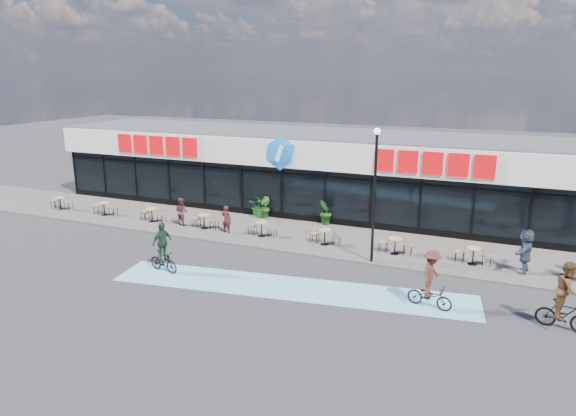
{
  "coord_description": "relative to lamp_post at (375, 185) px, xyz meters",
  "views": [
    {
      "loc": [
        11.03,
        -18.31,
        8.04
      ],
      "look_at": [
        1.82,
        3.5,
        1.72
      ],
      "focal_mm": 32.0,
      "sensor_mm": 36.0,
      "label": 1
    }
  ],
  "objects": [
    {
      "name": "cyclist_b",
      "position": [
        7.09,
        -3.42,
        -2.43
      ],
      "size": [
        1.73,
        1.02,
        2.32
      ],
      "color": "black",
      "rests_on": "ground"
    },
    {
      "name": "cyclist_a",
      "position": [
        2.92,
        -3.43,
        -2.53
      ],
      "size": [
        1.69,
        1.18,
        2.12
      ],
      "color": "black",
      "rests_on": "ground"
    },
    {
      "name": "lamp_post",
      "position": [
        0.0,
        0.0,
        0.0
      ],
      "size": [
        0.28,
        0.28,
        5.74
      ],
      "color": "black",
      "rests_on": "sidewalk"
    },
    {
      "name": "building",
      "position": [
        -6.25,
        7.63,
        -1.13
      ],
      "size": [
        30.6,
        6.57,
        4.75
      ],
      "color": "black",
      "rests_on": "ground"
    },
    {
      "name": "patron_right",
      "position": [
        -10.68,
        1.41,
        -2.63
      ],
      "size": [
        0.81,
        0.69,
        1.47
      ],
      "primitive_type": "imported",
      "rotation": [
        0.0,
        0.0,
        2.94
      ],
      "color": "#4D272B",
      "rests_on": "sidewalk"
    },
    {
      "name": "cyclist_c",
      "position": [
        -7.7,
        -4.29,
        -2.57
      ],
      "size": [
        1.56,
        1.04,
        2.12
      ],
      "color": "black",
      "rests_on": "ground"
    },
    {
      "name": "potted_plant_mid",
      "position": [
        -7.52,
        4.42,
        -2.74
      ],
      "size": [
        1.22,
        1.08,
        1.25
      ],
      "primitive_type": "imported",
      "rotation": [
        0.0,
        0.0,
        0.1
      ],
      "color": "#164B15",
      "rests_on": "sidewalk"
    },
    {
      "name": "potted_plant_right",
      "position": [
        -3.59,
        4.39,
        -2.68
      ],
      "size": [
        0.8,
        0.9,
        1.37
      ],
      "primitive_type": "imported",
      "rotation": [
        0.0,
        0.0,
        5.0
      ],
      "color": "#174413",
      "rests_on": "sidewalk"
    },
    {
      "name": "patron_left",
      "position": [
        -7.78,
        1.12,
        -2.65
      ],
      "size": [
        0.53,
        0.36,
        1.43
      ],
      "primitive_type": "imported",
      "rotation": [
        0.0,
        0.0,
        3.17
      ],
      "color": "#3D1715",
      "rests_on": "sidewalk"
    },
    {
      "name": "bistro_set_7",
      "position": [
        4.05,
        1.39,
        -2.91
      ],
      "size": [
        1.54,
        0.62,
        0.9
      ],
      "color": "tan",
      "rests_on": "sidewalk"
    },
    {
      "name": "bike_lane",
      "position": [
        -2.25,
        -3.8,
        -3.46
      ],
      "size": [
        14.17,
        4.13,
        0.01
      ],
      "primitive_type": "cube",
      "rotation": [
        0.0,
        0.0,
        0.14
      ],
      "color": "#6AAAC9",
      "rests_on": "ground"
    },
    {
      "name": "sidewalk",
      "position": [
        -6.25,
        2.2,
        -3.42
      ],
      "size": [
        44.0,
        5.0,
        0.1
      ],
      "primitive_type": "cube",
      "color": "#58524E",
      "rests_on": "ground"
    },
    {
      "name": "bistro_set_3",
      "position": [
        -9.22,
        1.39,
        -2.91
      ],
      "size": [
        1.54,
        0.62,
        0.9
      ],
      "color": "tan",
      "rests_on": "sidewalk"
    },
    {
      "name": "bistro_set_0",
      "position": [
        -19.17,
        1.39,
        -2.91
      ],
      "size": [
        1.54,
        0.62,
        0.9
      ],
      "color": "tan",
      "rests_on": "sidewalk"
    },
    {
      "name": "ground",
      "position": [
        -6.25,
        -2.3,
        -3.47
      ],
      "size": [
        120.0,
        120.0,
        0.0
      ],
      "primitive_type": "plane",
      "color": "#28282B",
      "rests_on": "ground"
    },
    {
      "name": "potted_plant_left",
      "position": [
        -7.2,
        4.42,
        -2.78
      ],
      "size": [
        0.82,
        0.82,
        1.17
      ],
      "primitive_type": "imported",
      "rotation": [
        0.0,
        0.0,
        2.35
      ],
      "color": "#245317",
      "rests_on": "sidewalk"
    },
    {
      "name": "bistro_set_4",
      "position": [
        -5.9,
        1.39,
        -2.91
      ],
      "size": [
        1.54,
        0.62,
        0.9
      ],
      "color": "tan",
      "rests_on": "sidewalk"
    },
    {
      "name": "pedestrian_a",
      "position": [
        6.02,
        1.17,
        -2.45
      ],
      "size": [
        0.87,
        1.78,
        1.84
      ],
      "primitive_type": "imported",
      "rotation": [
        0.0,
        0.0,
        -1.77
      ],
      "color": "#323C4F",
      "rests_on": "sidewalk"
    },
    {
      "name": "bistro_set_6",
      "position": [
        0.73,
        1.39,
        -2.91
      ],
      "size": [
        1.54,
        0.62,
        0.9
      ],
      "color": "tan",
      "rests_on": "sidewalk"
    },
    {
      "name": "bistro_set_2",
      "position": [
        -12.53,
        1.39,
        -2.91
      ],
      "size": [
        1.54,
        0.62,
        0.9
      ],
      "color": "tan",
      "rests_on": "sidewalk"
    },
    {
      "name": "bistro_set_1",
      "position": [
        -15.85,
        1.39,
        -2.91
      ],
      "size": [
        1.54,
        0.62,
        0.9
      ],
      "color": "tan",
      "rests_on": "sidewalk"
    },
    {
      "name": "bistro_set_5",
      "position": [
        -2.58,
        1.39,
        -2.91
      ],
      "size": [
        1.54,
        0.62,
        0.9
      ],
      "color": "tan",
      "rests_on": "sidewalk"
    }
  ]
}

